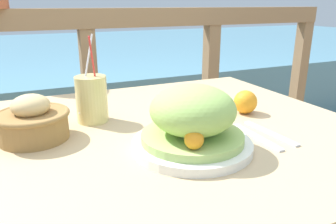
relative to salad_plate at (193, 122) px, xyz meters
The scene contains 9 objects.
patio_table 0.21m from the salad_plate, 104.57° to the left, with size 1.12×0.93×0.71m.
railing_fence 0.98m from the salad_plate, 92.16° to the left, with size 2.80×0.08×1.01m.
sea_backdrop 3.51m from the salad_plate, 90.60° to the left, with size 12.00×4.00×0.53m.
salad_plate is the anchor object (origin of this frame).
drink_glass 0.32m from the salad_plate, 120.70° to the left, with size 0.09×0.09×0.24m.
bread_basket 0.39m from the salad_plate, 147.09° to the left, with size 0.18×0.18×0.11m.
fork 0.19m from the salad_plate, ahead, with size 0.02×0.18×0.00m.
knife 0.23m from the salad_plate, ahead, with size 0.03×0.18×0.00m.
orange_near_basket 0.31m from the salad_plate, 30.76° to the left, with size 0.07×0.07×0.07m.
Camera 1 is at (-0.30, -0.74, 1.03)m, focal length 35.00 mm.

